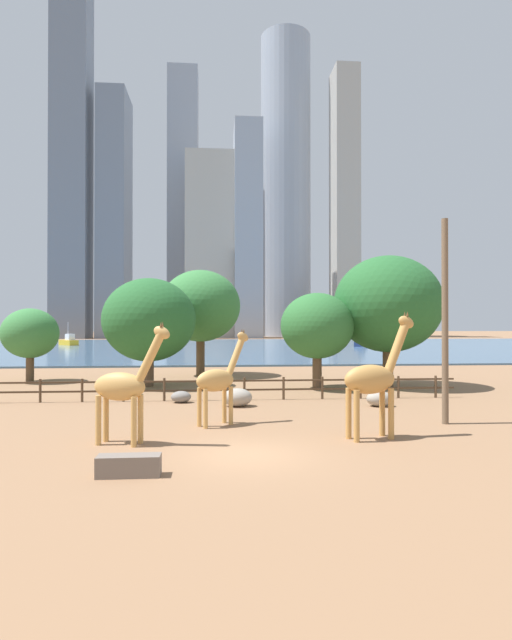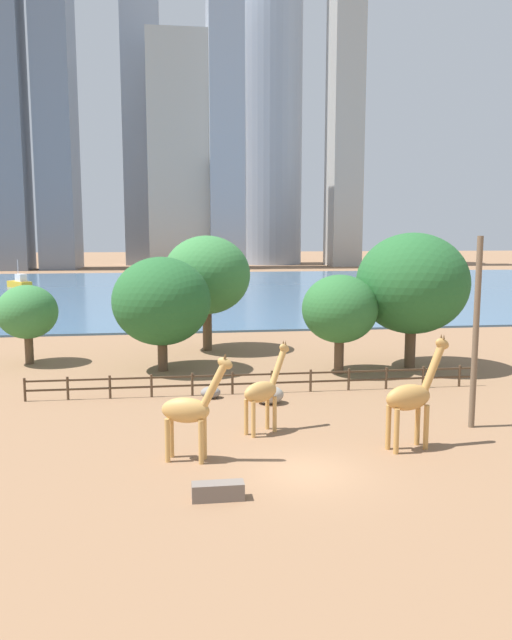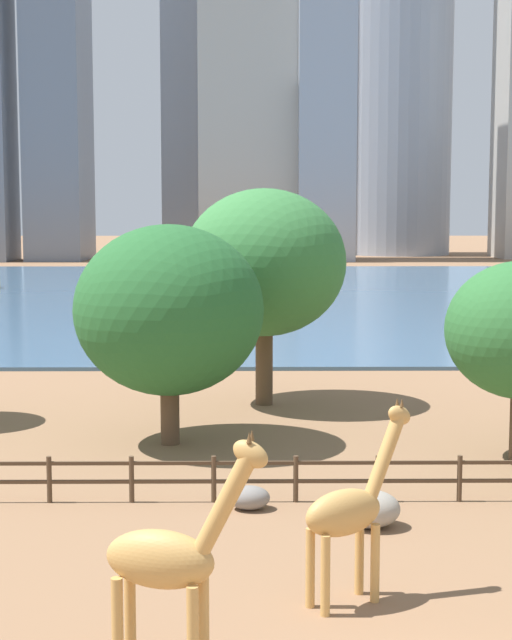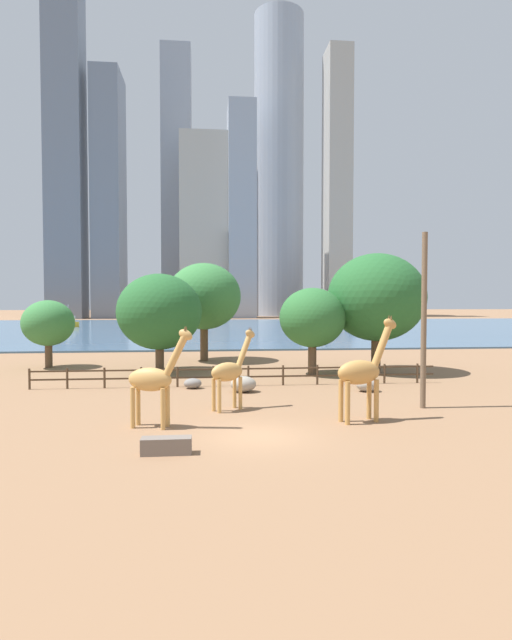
# 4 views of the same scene
# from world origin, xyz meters

# --- Properties ---
(ground_plane) EXTENTS (400.00, 400.00, 0.00)m
(ground_plane) POSITION_xyz_m (0.00, 80.00, 0.00)
(ground_plane) COLOR #8C6647
(harbor_water) EXTENTS (180.00, 86.00, 0.20)m
(harbor_water) POSITION_xyz_m (0.00, 77.00, 0.10)
(harbor_water) COLOR #476B8C
(harbor_water) RESTS_ON ground
(giraffe_tall) EXTENTS (3.16, 1.35, 4.85)m
(giraffe_tall) POSITION_xyz_m (4.97, 2.02, 2.27)
(giraffe_tall) COLOR #C18C47
(giraffe_tall) RESTS_ON ground
(giraffe_companion) EXTENTS (3.02, 1.38, 4.44)m
(giraffe_companion) POSITION_xyz_m (-4.34, 1.85, 2.10)
(giraffe_companion) COLOR tan
(giraffe_companion) RESTS_ON ground
(giraffe_young) EXTENTS (2.57, 1.89, 4.15)m
(giraffe_young) POSITION_xyz_m (-0.92, 5.01, 1.95)
(giraffe_young) COLOR tan
(giraffe_young) RESTS_ON ground
(utility_pole) EXTENTS (0.28, 0.28, 8.97)m
(utility_pole) POSITION_xyz_m (8.96, 4.48, 4.49)
(utility_pole) COLOR brown
(utility_pole) RESTS_ON ground
(boulder_near_fence) EXTENTS (1.11, 0.86, 0.64)m
(boulder_near_fence) POSITION_xyz_m (-2.94, 11.33, 0.32)
(boulder_near_fence) COLOR gray
(boulder_near_fence) RESTS_ON ground
(boulder_by_pole) EXTENTS (1.55, 1.27, 0.95)m
(boulder_by_pole) POSITION_xyz_m (0.13, 9.82, 0.48)
(boulder_by_pole) COLOR gray
(boulder_by_pole) RESTS_ON ground
(boulder_small) EXTENTS (1.33, 1.08, 0.81)m
(boulder_small) POSITION_xyz_m (7.60, 9.24, 0.41)
(boulder_small) COLOR gray
(boulder_small) RESTS_ON ground
(feeding_trough) EXTENTS (1.80, 0.60, 0.60)m
(feeding_trough) POSITION_xyz_m (-3.51, -1.99, 0.30)
(feeding_trough) COLOR #72665B
(feeding_trough) RESTS_ON ground
(enclosure_fence) EXTENTS (26.12, 0.14, 1.30)m
(enclosure_fence) POSITION_xyz_m (-0.22, 12.00, 0.76)
(enclosure_fence) COLOR #4C3826
(enclosure_fence) RESTS_ON ground
(tree_left_large) EXTENTS (4.90, 4.90, 6.45)m
(tree_left_large) POSITION_xyz_m (5.76, 16.43, 4.22)
(tree_left_large) COLOR brown
(tree_left_large) RESTS_ON ground
(tree_center_broad) EXTENTS (6.70, 6.70, 8.91)m
(tree_center_broad) POSITION_xyz_m (-2.29, 25.61, 5.86)
(tree_center_broad) COLOR brown
(tree_center_broad) RESTS_ON ground
(tree_right_tall) EXTENTS (6.47, 6.47, 7.56)m
(tree_right_tall) POSITION_xyz_m (-5.66, 18.76, 4.64)
(tree_right_tall) COLOR brown
(tree_right_tall) RESTS_ON ground
(tree_left_small) EXTENTS (7.48, 7.48, 9.12)m
(tree_left_small) POSITION_xyz_m (10.95, 17.33, 5.74)
(tree_left_small) COLOR brown
(tree_left_small) RESTS_ON ground
(tree_right_small) EXTENTS (4.16, 4.16, 5.54)m
(tree_right_small) POSITION_xyz_m (-14.95, 22.22, 3.64)
(tree_right_small) COLOR brown
(tree_right_small) RESTS_ON ground
(boat_ferry) EXTENTS (4.66, 5.07, 4.57)m
(boat_ferry) POSITION_xyz_m (-29.77, 84.08, 0.97)
(boat_ferry) COLOR gold
(boat_ferry) RESTS_ON harbor_water
(boat_sailboat) EXTENTS (3.58, 4.81, 2.01)m
(boat_sailboat) POSITION_xyz_m (26.13, 74.78, 0.88)
(boat_sailboat) COLOR navy
(boat_sailboat) RESTS_ON harbor_water
(skyline_tower_needle) EXTENTS (10.46, 10.38, 94.43)m
(skyline_tower_needle) POSITION_xyz_m (-12.47, 161.06, 47.22)
(skyline_tower_needle) COLOR #939EAD
(skyline_tower_needle) RESTS_ON ground
(skyline_block_central) EXTENTS (8.67, 15.72, 76.50)m
(skyline_block_central) POSITION_xyz_m (-32.66, 142.61, 38.25)
(skyline_block_central) COLOR slate
(skyline_block_central) RESTS_ON ground
(skyline_tower_glass) EXTENTS (8.03, 11.40, 89.82)m
(skyline_tower_glass) POSITION_xyz_m (42.14, 147.18, 44.91)
(skyline_tower_glass) COLOR #ADA89E
(skyline_tower_glass) RESTS_ON ground
(skyline_block_left) EXTENTS (17.66, 11.25, 58.43)m
(skyline_block_left) POSITION_xyz_m (-1.58, 142.33, 29.22)
(skyline_block_left) COLOR #ADA89E
(skyline_block_left) RESTS_ON ground
(skyline_block_right) EXTENTS (17.67, 17.67, 106.74)m
(skyline_block_right) POSITION_xyz_m (23.93, 159.36, 53.37)
(skyline_block_right) COLOR #939EAD
(skyline_block_right) RESTS_ON ground
(skyline_block_wide) EXTENTS (8.66, 14.58, 67.58)m
(skyline_block_wide) POSITION_xyz_m (9.15, 141.12, 33.79)
(skyline_block_wide) COLOR #939EAD
(skyline_block_wide) RESTS_ON ground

